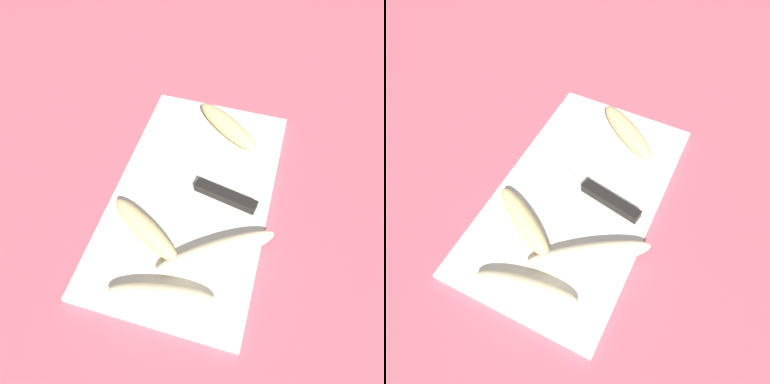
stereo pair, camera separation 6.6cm
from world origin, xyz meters
The scene contains 7 objects.
ground_plane centered at (0.00, 0.00, 0.00)m, with size 4.00×4.00×0.00m, color #C65160.
cutting_board centered at (0.00, 0.00, 0.01)m, with size 0.48×0.28×0.01m.
knife centered at (0.01, -0.04, 0.02)m, with size 0.06×0.23×0.02m.
banana_spotted_left centered at (0.17, -0.03, 0.03)m, with size 0.13×0.15×0.03m.
banana_golden_short centered at (-0.10, 0.05, 0.03)m, with size 0.11×0.15×0.03m.
banana_bright_far centered at (-0.10, -0.07, 0.03)m, with size 0.15×0.19×0.03m.
banana_pale_long centered at (-0.20, -0.01, 0.03)m, with size 0.07×0.17×0.03m.
Camera 1 is at (-0.36, -0.10, 0.57)m, focal length 35.00 mm.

